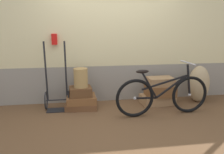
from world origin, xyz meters
The scene contains 12 objects.
ground centered at (0.00, 0.00, -0.03)m, with size 10.19×5.20×0.06m, color brown.
station_building centered at (0.01, 0.85, 1.22)m, with size 8.19×0.74×2.42m.
suitcase_0 centered at (-0.59, 0.40, 0.06)m, with size 0.58×0.44×0.11m, color brown.
suitcase_1 centered at (-0.60, 0.39, 0.18)m, with size 0.53×0.43×0.13m, color brown.
suitcase_2 centered at (-0.60, 0.37, 0.33)m, with size 0.40×0.33×0.17m, color brown.
suitcase_3 centered at (0.89, 0.41, 0.09)m, with size 0.63×0.39×0.17m, color #9E754C.
suitcase_4 centered at (0.93, 0.37, 0.28)m, with size 0.56×0.37×0.21m, color brown.
suitcase_5 centered at (0.93, 0.38, 0.46)m, with size 0.49×0.33×0.15m, color #9E754C.
wicker_basket centered at (-0.59, 0.39, 0.59)m, with size 0.25×0.25×0.35m, color #A8844C.
luggage_trolley centered at (-1.03, 0.42, 0.27)m, with size 0.44×0.39×1.25m.
burlap_sack centered at (1.75, 0.41, 0.37)m, with size 0.42×0.36×0.74m, color tan.
bicycle centered at (0.78, -0.14, 0.35)m, with size 1.66×0.46×0.91m.
Camera 1 is at (-0.63, -3.62, 1.52)m, focal length 35.96 mm.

